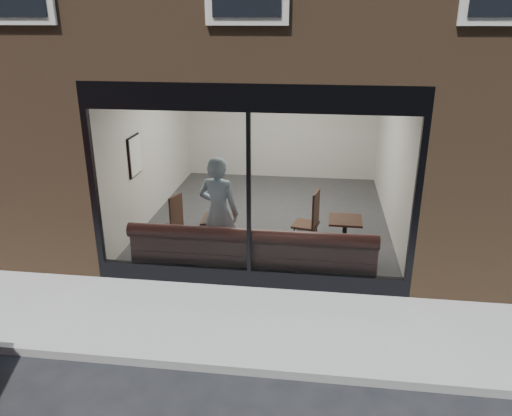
# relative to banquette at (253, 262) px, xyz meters

# --- Properties ---
(ground) EXTENTS (120.00, 120.00, 0.00)m
(ground) POSITION_rel_banquette_xyz_m (0.00, -2.45, -0.23)
(ground) COLOR black
(ground) RESTS_ON ground
(sidewalk_near) EXTENTS (40.00, 2.00, 0.01)m
(sidewalk_near) POSITION_rel_banquette_xyz_m (0.00, -1.45, -0.22)
(sidewalk_near) COLOR gray
(sidewalk_near) RESTS_ON ground
(kerb_near) EXTENTS (40.00, 0.10, 0.12)m
(kerb_near) POSITION_rel_banquette_xyz_m (0.00, -2.50, -0.17)
(kerb_near) COLOR gray
(kerb_near) RESTS_ON ground
(host_building_pier_left) EXTENTS (2.50, 12.00, 3.20)m
(host_building_pier_left) POSITION_rel_banquette_xyz_m (-3.75, 5.55, 1.38)
(host_building_pier_left) COLOR brown
(host_building_pier_left) RESTS_ON ground
(host_building_pier_right) EXTENTS (2.50, 12.00, 3.20)m
(host_building_pier_right) POSITION_rel_banquette_xyz_m (3.75, 5.55, 1.38)
(host_building_pier_right) COLOR brown
(host_building_pier_right) RESTS_ON ground
(host_building_backfill) EXTENTS (5.00, 6.00, 3.20)m
(host_building_backfill) POSITION_rel_banquette_xyz_m (0.00, 8.55, 1.38)
(host_building_backfill) COLOR brown
(host_building_backfill) RESTS_ON ground
(cafe_floor) EXTENTS (6.00, 6.00, 0.00)m
(cafe_floor) POSITION_rel_banquette_xyz_m (0.00, 2.55, -0.21)
(cafe_floor) COLOR #2D2D30
(cafe_floor) RESTS_ON ground
(cafe_ceiling) EXTENTS (6.00, 6.00, 0.00)m
(cafe_ceiling) POSITION_rel_banquette_xyz_m (0.00, 2.55, 2.97)
(cafe_ceiling) COLOR white
(cafe_ceiling) RESTS_ON host_building_upper
(cafe_wall_back) EXTENTS (5.00, 0.00, 5.00)m
(cafe_wall_back) POSITION_rel_banquette_xyz_m (0.00, 5.54, 1.37)
(cafe_wall_back) COLOR silver
(cafe_wall_back) RESTS_ON ground
(cafe_wall_left) EXTENTS (0.00, 6.00, 6.00)m
(cafe_wall_left) POSITION_rel_banquette_xyz_m (-2.49, 2.55, 1.37)
(cafe_wall_left) COLOR silver
(cafe_wall_left) RESTS_ON ground
(cafe_wall_right) EXTENTS (0.00, 6.00, 6.00)m
(cafe_wall_right) POSITION_rel_banquette_xyz_m (2.49, 2.55, 1.37)
(cafe_wall_right) COLOR silver
(cafe_wall_right) RESTS_ON ground
(storefront_kick) EXTENTS (5.00, 0.10, 0.30)m
(storefront_kick) POSITION_rel_banquette_xyz_m (0.00, -0.40, -0.08)
(storefront_kick) COLOR black
(storefront_kick) RESTS_ON ground
(storefront_header) EXTENTS (5.00, 0.10, 0.40)m
(storefront_header) POSITION_rel_banquette_xyz_m (0.00, -0.40, 2.77)
(storefront_header) COLOR black
(storefront_header) RESTS_ON host_building_upper
(storefront_mullion) EXTENTS (0.06, 0.10, 2.50)m
(storefront_mullion) POSITION_rel_banquette_xyz_m (0.00, -0.40, 1.32)
(storefront_mullion) COLOR black
(storefront_mullion) RESTS_ON storefront_kick
(storefront_glass) EXTENTS (4.80, 0.00, 4.80)m
(storefront_glass) POSITION_rel_banquette_xyz_m (0.00, -0.43, 1.33)
(storefront_glass) COLOR white
(storefront_glass) RESTS_ON storefront_kick
(banquette) EXTENTS (4.00, 0.55, 0.45)m
(banquette) POSITION_rel_banquette_xyz_m (0.00, 0.00, 0.00)
(banquette) COLOR #321812
(banquette) RESTS_ON cafe_floor
(person) EXTENTS (0.81, 0.63, 1.95)m
(person) POSITION_rel_banquette_xyz_m (-0.62, 0.28, 0.75)
(person) COLOR #A7C5DD
(person) RESTS_ON cafe_floor
(cafe_table_left) EXTENTS (0.57, 0.57, 0.04)m
(cafe_table_left) POSITION_rel_banquette_xyz_m (-0.69, 0.55, 0.52)
(cafe_table_left) COLOR black
(cafe_table_left) RESTS_ON cafe_floor
(cafe_table_right) EXTENTS (0.58, 0.58, 0.04)m
(cafe_table_right) POSITION_rel_banquette_xyz_m (1.53, 0.80, 0.52)
(cafe_table_right) COLOR black
(cafe_table_right) RESTS_ON cafe_floor
(cafe_chair_left) EXTENTS (0.50, 0.50, 0.04)m
(cafe_chair_left) POSITION_rel_banquette_xyz_m (-1.79, 1.16, 0.01)
(cafe_chair_left) COLOR black
(cafe_chair_left) RESTS_ON cafe_floor
(cafe_chair_right) EXTENTS (0.56, 0.56, 0.05)m
(cafe_chair_right) POSITION_rel_banquette_xyz_m (0.82, 1.70, 0.01)
(cafe_chair_right) COLOR black
(cafe_chair_right) RESTS_ON cafe_floor
(wall_poster) EXTENTS (0.02, 0.54, 0.71)m
(wall_poster) POSITION_rel_banquette_xyz_m (-2.45, 1.45, 1.37)
(wall_poster) COLOR white
(wall_poster) RESTS_ON cafe_wall_left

